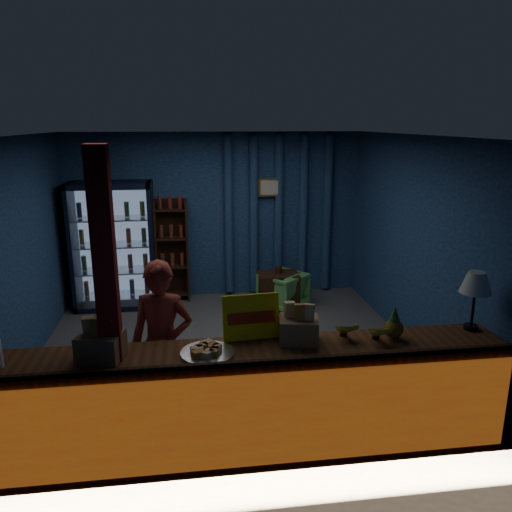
{
  "coord_description": "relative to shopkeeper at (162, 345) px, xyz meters",
  "views": [
    {
      "loc": [
        -0.41,
        -5.6,
        2.75
      ],
      "look_at": [
        0.32,
        -0.2,
        1.28
      ],
      "focal_mm": 35.0,
      "sensor_mm": 36.0,
      "label": 1
    }
  ],
  "objects": [
    {
      "name": "framed_picture",
      "position": [
        1.55,
        3.47,
        0.96
      ],
      "size": [
        0.36,
        0.04,
        0.28
      ],
      "color": "gold",
      "rests_on": "room_walls"
    },
    {
      "name": "room_walls",
      "position": [
        0.7,
        1.37,
        0.78
      ],
      "size": [
        4.6,
        4.6,
        4.6
      ],
      "color": "navy",
      "rests_on": "ground"
    },
    {
      "name": "pastry_tray",
      "position": [
        0.39,
        -0.57,
        0.19
      ],
      "size": [
        0.44,
        0.44,
        0.07
      ],
      "color": "silver",
      "rests_on": "counter"
    },
    {
      "name": "yellow_sign",
      "position": [
        0.78,
        -0.31,
        0.36
      ],
      "size": [
        0.49,
        0.14,
        0.39
      ],
      "color": "yellow",
      "rests_on": "counter"
    },
    {
      "name": "pineapple",
      "position": [
        1.98,
        -0.48,
        0.28
      ],
      "size": [
        0.16,
        0.16,
        0.28
      ],
      "color": "olive",
      "rests_on": "counter"
    },
    {
      "name": "ground",
      "position": [
        0.7,
        1.37,
        -0.79
      ],
      "size": [
        4.6,
        4.6,
        0.0
      ],
      "primitive_type": "plane",
      "color": "#515154",
      "rests_on": "ground"
    },
    {
      "name": "snack_box_centre",
      "position": [
        1.17,
        -0.43,
        0.29
      ],
      "size": [
        0.37,
        0.32,
        0.34
      ],
      "color": "#976749",
      "rests_on": "counter"
    },
    {
      "name": "beverage_cooler",
      "position": [
        -0.85,
        3.29,
        0.15
      ],
      "size": [
        1.2,
        0.62,
        1.9
      ],
      "color": "black",
      "rests_on": "ground"
    },
    {
      "name": "snack_box_left",
      "position": [
        -0.43,
        -0.53,
        0.29
      ],
      "size": [
        0.38,
        0.34,
        0.35
      ],
      "color": "#976749",
      "rests_on": "counter"
    },
    {
      "name": "table_lamp",
      "position": [
        2.75,
        -0.39,
        0.58
      ],
      "size": [
        0.27,
        0.27,
        0.54
      ],
      "color": "black",
      "rests_on": "counter"
    },
    {
      "name": "curtain_folds",
      "position": [
        1.7,
        3.51,
        0.51
      ],
      "size": [
        1.74,
        0.14,
        2.5
      ],
      "color": "navy",
      "rests_on": "room_walls"
    },
    {
      "name": "bottle_shelf",
      "position": [
        -0.0,
        3.43,
        0.01
      ],
      "size": [
        0.5,
        0.28,
        1.6
      ],
      "color": "#371D11",
      "rests_on": "ground"
    },
    {
      "name": "shopkeeper",
      "position": [
        0.0,
        0.0,
        0.0
      ],
      "size": [
        0.63,
        0.48,
        1.57
      ],
      "primitive_type": "imported",
      "rotation": [
        0.0,
        0.0,
        -0.19
      ],
      "color": "#993529",
      "rests_on": "ground"
    },
    {
      "name": "counter",
      "position": [
        0.7,
        -0.54,
        -0.31
      ],
      "size": [
        4.4,
        0.57,
        0.99
      ],
      "color": "brown",
      "rests_on": "ground"
    },
    {
      "name": "support_post",
      "position": [
        -0.35,
        -0.53,
        0.51
      ],
      "size": [
        0.16,
        0.16,
        2.6
      ],
      "primitive_type": "cube",
      "color": "maroon",
      "rests_on": "ground"
    },
    {
      "name": "green_chair",
      "position": [
        1.65,
        2.81,
        -0.51
      ],
      "size": [
        0.84,
        0.84,
        0.55
      ],
      "primitive_type": "imported",
      "rotation": [
        0.0,
        0.0,
        3.83
      ],
      "color": "#61BE5F",
      "rests_on": "ground"
    },
    {
      "name": "banana_bunches",
      "position": [
        1.7,
        -0.46,
        0.24
      ],
      "size": [
        0.48,
        0.29,
        0.16
      ],
      "color": "gold",
      "rests_on": "counter"
    },
    {
      "name": "side_table",
      "position": [
        1.58,
        2.8,
        -0.51
      ],
      "size": [
        0.61,
        0.45,
        0.65
      ],
      "color": "#371D11",
      "rests_on": "ground"
    }
  ]
}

